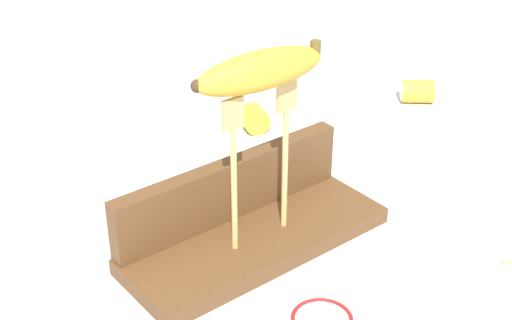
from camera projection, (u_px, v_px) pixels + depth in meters
The scene contains 8 objects.
ground_plane at pixel (256, 247), 0.88m from camera, with size 3.00×3.00×0.00m, color silver.
wooden_board at pixel (256, 240), 0.87m from camera, with size 0.33×0.12×0.02m, color brown.
board_backstop at pixel (230, 188), 0.89m from camera, with size 0.32×0.02×0.08m, color brown.
fork_stand_center at pixel (260, 152), 0.81m from camera, with size 0.10×0.01×0.19m.
banana_raised_center at pixel (260, 71), 0.76m from camera, with size 0.16×0.05×0.04m.
banana_chunk_near at pixel (254, 119), 1.14m from camera, with size 0.05×0.05×0.04m.
banana_chunk_far at pixel (417, 91), 1.24m from camera, with size 0.07×0.06×0.04m.
wire_coil at pixel (322, 318), 0.77m from camera, with size 0.07×0.07×0.00m, color red.
Camera 1 is at (-0.45, -0.56, 0.52)m, focal length 51.05 mm.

